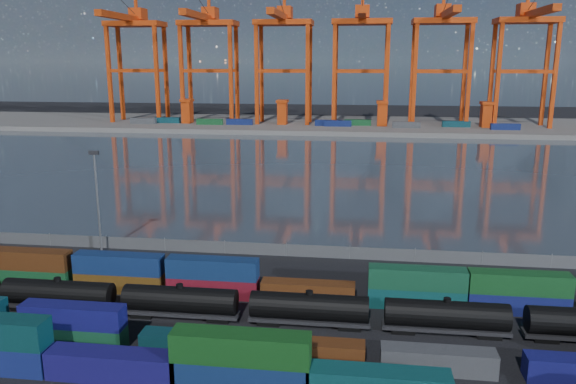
# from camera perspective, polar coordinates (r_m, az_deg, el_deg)

# --- Properties ---
(ground) EXTENTS (700.00, 700.00, 0.00)m
(ground) POSITION_cam_1_polar(r_m,az_deg,el_deg) (64.32, -3.62, -14.86)
(ground) COLOR black
(ground) RESTS_ON ground
(harbor_water) EXTENTS (700.00, 700.00, 0.00)m
(harbor_water) POSITION_cam_1_polar(r_m,az_deg,el_deg) (163.88, 3.43, 2.50)
(harbor_water) COLOR #303A45
(harbor_water) RESTS_ON ground
(far_quay) EXTENTS (700.00, 70.00, 2.00)m
(far_quay) POSITION_cam_1_polar(r_m,az_deg,el_deg) (267.52, 5.08, 6.82)
(far_quay) COLOR #514F4C
(far_quay) RESTS_ON ground
(container_row_south) EXTENTS (140.76, 2.66, 5.67)m
(container_row_south) POSITION_cam_1_polar(r_m,az_deg,el_deg) (58.67, -16.53, -15.88)
(container_row_south) COLOR #3A3C3F
(container_row_south) RESTS_ON ground
(container_row_mid) EXTENTS (139.83, 2.29, 4.89)m
(container_row_mid) POSITION_cam_1_polar(r_m,az_deg,el_deg) (62.15, -11.71, -14.23)
(container_row_mid) COLOR #474A4D
(container_row_mid) RESTS_ON ground
(container_row_north) EXTENTS (140.83, 2.45, 5.21)m
(container_row_north) POSITION_cam_1_polar(r_m,az_deg,el_deg) (75.26, -8.41, -8.81)
(container_row_north) COLOR navy
(container_row_north) RESTS_ON ground
(tanker_string) EXTENTS (138.20, 3.05, 4.37)m
(tanker_string) POSITION_cam_1_polar(r_m,az_deg,el_deg) (66.55, 2.17, -11.73)
(tanker_string) COLOR black
(tanker_string) RESTS_ON ground
(waterfront_fence) EXTENTS (160.12, 0.12, 2.20)m
(waterfront_fence) POSITION_cam_1_polar(r_m,az_deg,el_deg) (89.33, -0.17, -5.92)
(waterfront_fence) COLOR #595B5E
(waterfront_fence) RESTS_ON ground
(yard_light_mast) EXTENTS (1.60, 0.40, 16.60)m
(yard_light_mast) POSITION_cam_1_polar(r_m,az_deg,el_deg) (93.87, -18.81, -0.42)
(yard_light_mast) COLOR slate
(yard_light_mast) RESTS_ON ground
(gantry_cranes) EXTENTS (201.21, 50.33, 68.16)m
(gantry_cranes) POSITION_cam_1_polar(r_m,az_deg,el_deg) (259.82, 3.48, 15.66)
(gantry_cranes) COLOR #C2390D
(gantry_cranes) RESTS_ON ground
(quay_containers) EXTENTS (172.58, 10.99, 2.60)m
(quay_containers) POSITION_cam_1_polar(r_m,az_deg,el_deg) (253.56, 2.44, 7.03)
(quay_containers) COLOR navy
(quay_containers) RESTS_ON far_quay
(straddle_carriers) EXTENTS (140.00, 7.00, 11.10)m
(straddle_carriers) POSITION_cam_1_polar(r_m,az_deg,el_deg) (257.03, 4.45, 8.10)
(straddle_carriers) COLOR #C2390D
(straddle_carriers) RESTS_ON far_quay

